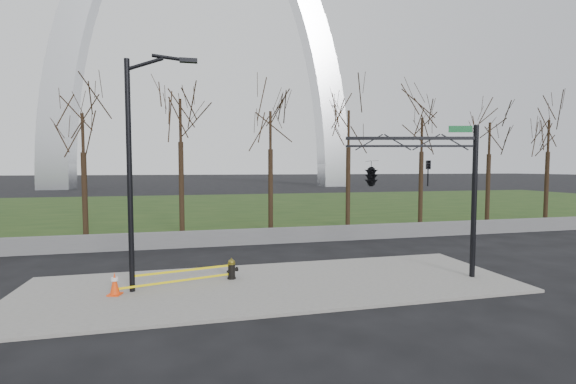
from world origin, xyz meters
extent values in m
plane|color=black|center=(0.00, 0.00, 0.00)|extent=(500.00, 500.00, 0.00)
cube|color=slate|center=(0.00, 0.00, 0.05)|extent=(18.00, 6.00, 0.10)
cube|color=#1C3714|center=(0.00, 30.00, 0.03)|extent=(120.00, 40.00, 0.06)
cube|color=#59595B|center=(0.00, 8.00, 0.45)|extent=(60.00, 0.30, 0.90)
cylinder|color=black|center=(-1.50, 0.99, 0.13)|extent=(0.32, 0.32, 0.06)
cylinder|color=black|center=(-1.50, 0.99, 0.39)|extent=(0.25, 0.25, 0.57)
cylinder|color=black|center=(-1.32, 1.07, 0.43)|extent=(0.24, 0.22, 0.15)
cylinder|color=black|center=(-1.63, 0.93, 0.41)|extent=(0.13, 0.13, 0.10)
cylinder|color=olive|center=(-1.50, 0.99, 0.69)|extent=(0.29, 0.29, 0.06)
ellipsoid|color=olive|center=(-1.50, 0.99, 0.75)|extent=(0.27, 0.27, 0.20)
cylinder|color=olive|center=(-1.50, 0.99, 0.86)|extent=(0.06, 0.06, 0.08)
cube|color=#FF420D|center=(-5.50, -0.02, 0.12)|extent=(0.49, 0.49, 0.04)
cone|color=#FF420D|center=(-5.50, -0.02, 0.51)|extent=(0.31, 0.31, 0.73)
cylinder|color=white|center=(-5.50, -0.02, 0.64)|extent=(0.23, 0.23, 0.11)
cylinder|color=black|center=(-4.98, 0.26, 4.00)|extent=(0.18, 0.18, 8.00)
cylinder|color=black|center=(-4.43, 0.24, 7.85)|extent=(1.27, 0.15, 0.56)
cylinder|color=black|center=(-3.58, 0.22, 8.10)|extent=(1.21, 0.15, 0.22)
cube|color=black|center=(-2.98, 0.20, 8.05)|extent=(0.61, 0.24, 0.14)
cylinder|color=black|center=(7.71, -0.94, 3.00)|extent=(0.20, 0.20, 6.00)
cube|color=black|center=(5.29, -0.32, 5.50)|extent=(4.87, 1.36, 0.12)
cube|color=black|center=(5.29, -0.32, 5.20)|extent=(4.86, 1.32, 0.08)
cube|color=#0C5926|center=(7.13, -0.79, 5.85)|extent=(0.88, 0.26, 0.25)
imported|color=black|center=(5.96, -0.49, 4.15)|extent=(0.21, 0.23, 1.00)
imported|color=black|center=(3.83, 0.06, 4.15)|extent=(1.13, 2.54, 1.00)
cube|color=yellow|center=(-3.24, 0.62, 0.63)|extent=(3.48, 0.74, 0.08)
cube|color=yellow|center=(-3.50, 0.48, 0.29)|extent=(4.00, 1.02, 0.08)
camera|label=1|loc=(-2.90, -13.92, 4.36)|focal=24.41mm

